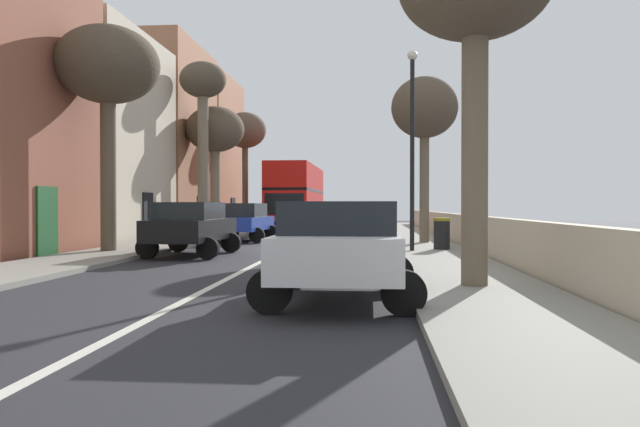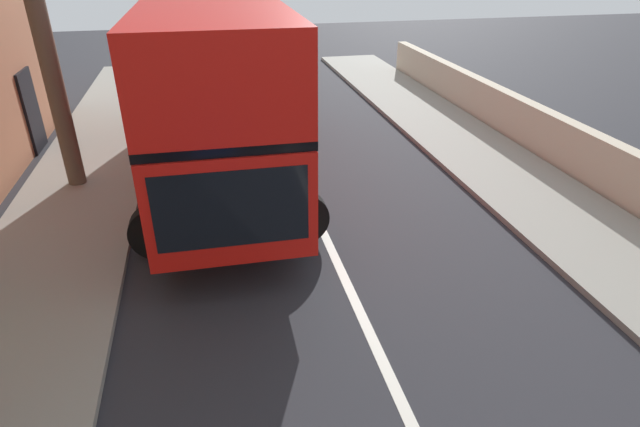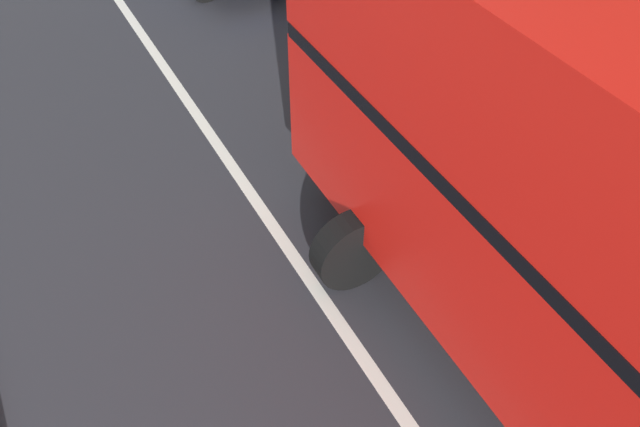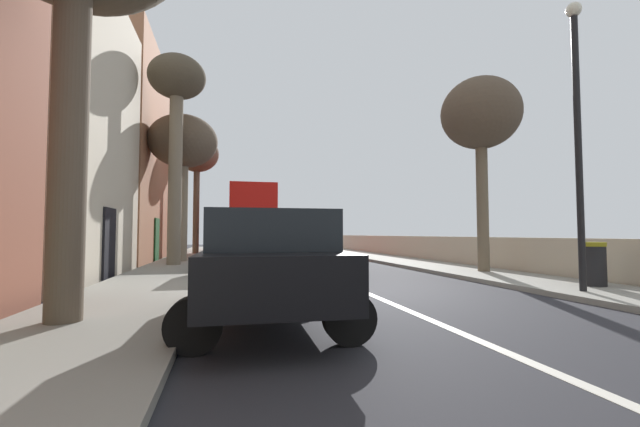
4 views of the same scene
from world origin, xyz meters
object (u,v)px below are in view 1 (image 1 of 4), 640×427
parked_car_black_left_1 (191,225)px  parked_car_white_right_0 (340,244)px  parked_car_blue_left_2 (243,220)px  lamppost_right (412,134)px  street_tree_left_0 (215,132)px  litter_bin_right (442,233)px  street_tree_left_4 (245,133)px  double_decker_bus (297,193)px  street_tree_left_2 (108,69)px  street_tree_right_5 (425,110)px  street_tree_left_6 (203,95)px

parked_car_black_left_1 → parked_car_white_right_0: bearing=-59.2°
parked_car_blue_left_2 → lamppost_right: bearing=-43.8°
street_tree_left_0 → litter_bin_right: size_ratio=6.46×
street_tree_left_4 → lamppost_right: bearing=-63.8°
parked_car_white_right_0 → parked_car_blue_left_2: parked_car_blue_left_2 is taller
parked_car_white_right_0 → street_tree_left_0: bearing=109.8°
double_decker_bus → street_tree_left_2: size_ratio=1.47×
parked_car_white_right_0 → street_tree_left_4: (-7.52, 28.36, 5.32)m
parked_car_blue_left_2 → street_tree_left_2: 9.20m
double_decker_bus → street_tree_left_2: 20.32m
parked_car_black_left_1 → street_tree_right_5: street_tree_right_5 is taller
street_tree_left_4 → litter_bin_right: (10.32, -18.26, -5.60)m
street_tree_left_0 → parked_car_blue_left_2: bearing=-63.2°
street_tree_right_5 → street_tree_left_4: bearing=124.9°
street_tree_right_5 → street_tree_left_6: size_ratio=0.76×
street_tree_left_2 → parked_car_white_right_0: bearing=-48.3°
street_tree_left_4 → lamppost_right: street_tree_left_4 is taller
parked_car_black_left_1 → litter_bin_right: parked_car_black_left_1 is taller
double_decker_bus → street_tree_left_6: size_ratio=1.24×
street_tree_right_5 → lamppost_right: 4.70m
street_tree_left_4 → lamppost_right: (9.32, -18.90, -2.43)m
double_decker_bus → street_tree_left_0: 8.61m
parked_car_black_left_1 → street_tree_left_0: size_ratio=0.65×
parked_car_black_left_1 → parked_car_blue_left_2: 7.60m
parked_car_blue_left_2 → street_tree_left_6: street_tree_left_6 is taller
street_tree_left_0 → parked_car_white_right_0: bearing=-70.2°
double_decker_bus → street_tree_left_0: street_tree_left_0 is taller
street_tree_left_0 → litter_bin_right: street_tree_left_0 is taller
street_tree_left_6 → street_tree_left_2: bearing=-90.8°
street_tree_left_2 → lamppost_right: (9.58, 0.73, -2.03)m
parked_car_white_right_0 → street_tree_right_5: bearing=79.5°
parked_car_black_left_1 → lamppost_right: bearing=8.9°
street_tree_left_0 → street_tree_right_5: street_tree_left_0 is taller
double_decker_bus → street_tree_right_5: street_tree_right_5 is taller
street_tree_left_2 → street_tree_right_5: 11.58m
double_decker_bus → lamppost_right: (6.00, -18.96, 1.45)m
street_tree_left_0 → street_tree_left_4: size_ratio=0.89×
parked_car_black_left_1 → litter_bin_right: (7.80, 1.71, -0.30)m
street_tree_left_0 → street_tree_left_4: (0.07, 7.25, 0.86)m
street_tree_left_2 → street_tree_left_6: size_ratio=0.84×
street_tree_left_0 → lamppost_right: street_tree_left_0 is taller
parked_car_white_right_0 → street_tree_right_5: 14.75m
street_tree_right_5 → street_tree_left_0: bearing=144.5°
street_tree_left_2 → lamppost_right: 9.82m
double_decker_bus → parked_car_black_left_1: size_ratio=2.45×
street_tree_left_6 → lamppost_right: bearing=-45.4°
parked_car_white_right_0 → lamppost_right: size_ratio=0.66×
street_tree_left_0 → street_tree_right_5: size_ratio=1.03×
parked_car_white_right_0 → street_tree_left_6: bearing=111.9°
parked_car_black_left_1 → street_tree_left_2: street_tree_left_2 is taller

